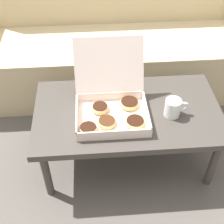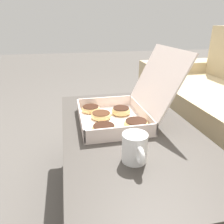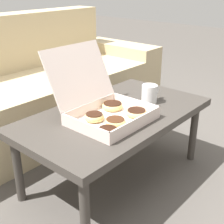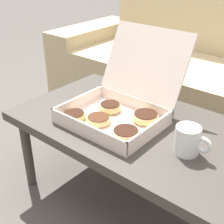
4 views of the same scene
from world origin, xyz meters
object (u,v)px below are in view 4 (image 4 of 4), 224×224
Objects in this scene: couch at (219,87)px; coffee_mug at (188,140)px; coffee_table at (139,133)px; pastry_box at (120,107)px.

coffee_mug is at bearing -74.88° from couch.
coffee_table is 0.27m from coffee_mug.
couch is at bearing 105.12° from coffee_mug.
coffee_table is at bearing -90.00° from couch.
coffee_table is (0.00, -0.85, 0.08)m from couch.
coffee_mug is (0.24, -0.05, 0.09)m from coffee_table.
coffee_table is 7.91× the size of coffee_mug.
coffee_mug is at bearing -6.31° from pastry_box.
pastry_box is 0.33m from coffee_mug.
couch is at bearing 84.17° from pastry_box.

